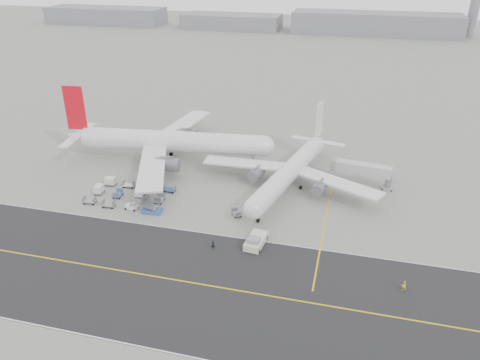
% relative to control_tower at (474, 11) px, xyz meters
% --- Properties ---
extents(ground, '(700.00, 700.00, 0.00)m').
position_rel_control_tower_xyz_m(ground, '(-100.00, -265.00, -16.25)').
color(ground, gray).
rests_on(ground, ground).
extents(taxiway, '(220.00, 59.00, 0.03)m').
position_rel_control_tower_xyz_m(taxiway, '(-94.98, -282.98, -16.24)').
color(taxiway, '#262628').
rests_on(taxiway, ground).
extents(horizon_buildings, '(520.00, 28.00, 28.00)m').
position_rel_control_tower_xyz_m(horizon_buildings, '(-70.00, -5.00, -16.25)').
color(horizon_buildings, gray).
rests_on(horizon_buildings, ground).
extents(control_tower, '(7.00, 7.00, 31.25)m').
position_rel_control_tower_xyz_m(control_tower, '(0.00, 0.00, 0.00)').
color(control_tower, gray).
rests_on(control_tower, ground).
extents(airliner_a, '(58.37, 57.43, 20.17)m').
position_rel_control_tower_xyz_m(airliner_a, '(-114.79, -234.95, -10.44)').
color(airliner_a, silver).
rests_on(airliner_a, ground).
extents(airliner_b, '(44.74, 45.72, 16.00)m').
position_rel_control_tower_xyz_m(airliner_b, '(-79.87, -242.29, -11.63)').
color(airliner_b, silver).
rests_on(airliner_b, ground).
extents(pushback_tug, '(3.79, 8.70, 2.46)m').
position_rel_control_tower_xyz_m(pushback_tug, '(-82.55, -268.90, -15.24)').
color(pushback_tug, beige).
rests_on(pushback_tug, ground).
extents(jet_bridge, '(15.54, 5.02, 5.80)m').
position_rel_control_tower_xyz_m(jet_bridge, '(-63.09, -236.42, -12.21)').
color(jet_bridge, gray).
rests_on(jet_bridge, ground).
extents(gse_cluster, '(24.13, 18.42, 2.16)m').
position_rel_control_tower_xyz_m(gse_cluster, '(-115.67, -257.15, -16.25)').
color(gse_cluster, gray).
rests_on(gse_cluster, ground).
extents(stray_dolly, '(2.64, 2.79, 1.47)m').
position_rel_control_tower_xyz_m(stray_dolly, '(-89.15, -258.77, -16.25)').
color(stray_dolly, silver).
rests_on(stray_dolly, ground).
extents(ground_crew_a, '(0.76, 0.56, 1.92)m').
position_rel_control_tower_xyz_m(ground_crew_a, '(-90.33, -272.14, -15.29)').
color(ground_crew_a, black).
rests_on(ground_crew_a, ground).
extents(ground_crew_b, '(1.08, 0.93, 1.90)m').
position_rel_control_tower_xyz_m(ground_crew_b, '(-54.92, -275.72, -15.30)').
color(ground_crew_b, yellow).
rests_on(ground_crew_b, ground).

